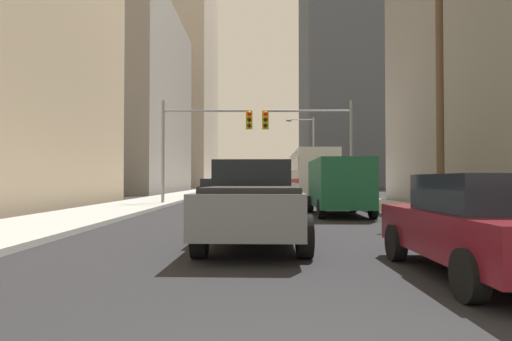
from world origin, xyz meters
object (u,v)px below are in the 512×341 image
at_px(sedan_maroon, 483,225).
at_px(traffic_signal_near_right, 311,133).
at_px(sedan_navy, 258,195).
at_px(sedan_black, 211,189).
at_px(traffic_signal_near_left, 202,133).
at_px(city_bus, 310,173).
at_px(cargo_van_green, 337,183).
at_px(pickup_truck_grey, 252,202).

bearing_deg(sedan_maroon, traffic_signal_near_right, 90.45).
bearing_deg(sedan_navy, sedan_maroon, -76.47).
height_order(sedan_black, traffic_signal_near_left, traffic_signal_near_left).
relative_size(sedan_maroon, traffic_signal_near_right, 0.70).
bearing_deg(city_bus, traffic_signal_near_right, -96.64).
bearing_deg(traffic_signal_near_left, traffic_signal_near_right, -0.00).
bearing_deg(sedan_black, sedan_maroon, -75.77).
distance_m(city_bus, sedan_black, 7.33).
relative_size(cargo_van_green, traffic_signal_near_right, 0.88).
relative_size(city_bus, sedan_maroon, 2.75).
distance_m(cargo_van_green, sedan_black, 15.97).
relative_size(sedan_maroon, sedan_black, 0.99).
distance_m(sedan_maroon, traffic_signal_near_right, 19.03).
height_order(city_bus, sedan_navy, city_bus).
distance_m(city_bus, sedan_navy, 12.52).
height_order(traffic_signal_near_left, traffic_signal_near_right, same).
xyz_separation_m(pickup_truck_grey, sedan_black, (-3.17, 22.51, -0.16)).
distance_m(pickup_truck_grey, traffic_signal_near_right, 15.91).
bearing_deg(pickup_truck_grey, traffic_signal_near_right, 77.88).
relative_size(pickup_truck_grey, traffic_signal_near_right, 0.91).
distance_m(city_bus, traffic_signal_near_left, 9.82).
bearing_deg(city_bus, pickup_truck_grey, -100.50).
distance_m(city_bus, cargo_van_green, 13.81).
xyz_separation_m(sedan_maroon, sedan_navy, (-3.22, 13.38, 0.00)).
height_order(sedan_navy, traffic_signal_near_left, traffic_signal_near_left).
relative_size(sedan_maroon, traffic_signal_near_left, 0.70).
bearing_deg(traffic_signal_near_right, city_bus, 83.36).
xyz_separation_m(pickup_truck_grey, cargo_van_green, (3.43, 7.98, 0.35)).
bearing_deg(traffic_signal_near_right, sedan_navy, -119.84).
height_order(city_bus, sedan_black, city_bus).
relative_size(sedan_navy, traffic_signal_near_left, 0.70).
bearing_deg(traffic_signal_near_left, sedan_black, 91.46).
distance_m(sedan_navy, sedan_black, 13.07).
relative_size(pickup_truck_grey, sedan_maroon, 1.30).
height_order(sedan_navy, sedan_black, same).
relative_size(city_bus, pickup_truck_grey, 2.11).
distance_m(sedan_maroon, sedan_navy, 13.76).
bearing_deg(traffic_signal_near_right, cargo_van_green, -88.72).
relative_size(sedan_maroon, sedan_navy, 1.00).
bearing_deg(traffic_signal_near_left, cargo_van_green, -48.52).
bearing_deg(sedan_navy, city_bus, 72.12).
xyz_separation_m(pickup_truck_grey, traffic_signal_near_left, (-2.99, 15.24, 3.18)).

